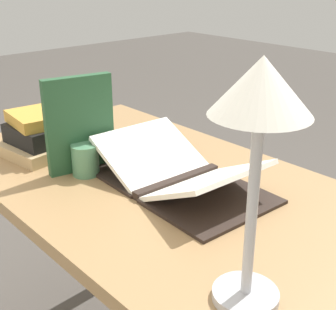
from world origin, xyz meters
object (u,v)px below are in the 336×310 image
object	(u,v)px
reading_lamp	(259,114)
book_stack_tall	(51,132)
coffee_mug	(85,160)
book_standing_upright	(80,124)
open_book	(178,174)

from	to	relation	value
reading_lamp	book_stack_tall	bearing A→B (deg)	-6.76
book_stack_tall	coffee_mug	size ratio (longest dim) A/B	3.03
book_standing_upright	reading_lamp	world-z (taller)	reading_lamp
open_book	reading_lamp	distance (m)	0.54
reading_lamp	coffee_mug	world-z (taller)	reading_lamp
book_standing_upright	coffee_mug	bearing A→B (deg)	170.11
open_book	coffee_mug	distance (m)	0.25
open_book	book_standing_upright	world-z (taller)	book_standing_upright
open_book	reading_lamp	world-z (taller)	reading_lamp
book_stack_tall	coffee_mug	distance (m)	0.22
book_standing_upright	coffee_mug	world-z (taller)	book_standing_upright
book_standing_upright	reading_lamp	xyz separation A→B (m)	(-0.64, 0.09, 0.20)
reading_lamp	open_book	bearing A→B (deg)	-28.36
open_book	book_stack_tall	distance (m)	0.45
open_book	coffee_mug	world-z (taller)	open_book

